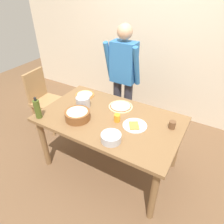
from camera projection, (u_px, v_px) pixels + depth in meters
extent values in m
plane|color=brown|center=(110.00, 164.00, 2.73)|extent=(8.00, 8.00, 0.00)
cube|color=beige|center=(162.00, 37.00, 3.15)|extent=(5.60, 0.10, 2.60)
cube|color=brown|center=(110.00, 119.00, 2.31)|extent=(1.60, 0.96, 0.04)
cylinder|color=brown|center=(44.00, 143.00, 2.54)|extent=(0.07, 0.07, 0.72)
cylinder|color=brown|center=(153.00, 195.00, 1.94)|extent=(0.07, 0.07, 0.72)
cylinder|color=brown|center=(83.00, 112.00, 3.11)|extent=(0.07, 0.07, 0.72)
cylinder|color=brown|center=(177.00, 145.00, 2.51)|extent=(0.07, 0.07, 0.72)
cylinder|color=#2D2D38|center=(117.00, 105.00, 3.17)|extent=(0.12, 0.12, 0.85)
cylinder|color=#2D2D38|center=(128.00, 108.00, 3.09)|extent=(0.12, 0.12, 0.85)
cube|color=#2D6BAD|center=(124.00, 62.00, 2.74)|extent=(0.34, 0.20, 0.55)
cylinder|color=#2D6BAD|center=(109.00, 61.00, 2.79)|extent=(0.07, 0.21, 0.55)
cylinder|color=#2D6BAD|center=(137.00, 67.00, 2.62)|extent=(0.07, 0.21, 0.55)
sphere|color=tan|center=(125.00, 32.00, 2.52)|extent=(0.20, 0.20, 0.20)
cube|color=#A37A4C|center=(48.00, 102.00, 3.14)|extent=(0.43, 0.43, 0.05)
cube|color=#A37A4C|center=(35.00, 85.00, 3.07)|extent=(0.07, 0.38, 0.45)
cylinder|color=#A37A4C|center=(52.00, 124.00, 3.09)|extent=(0.04, 0.04, 0.45)
cylinder|color=#A37A4C|center=(65.00, 112.00, 3.35)|extent=(0.04, 0.04, 0.45)
cylinder|color=#A37A4C|center=(35.00, 118.00, 3.22)|extent=(0.04, 0.04, 0.45)
cylinder|color=#A37A4C|center=(49.00, 108.00, 3.47)|extent=(0.04, 0.04, 0.45)
cylinder|color=beige|center=(121.00, 107.00, 2.49)|extent=(0.29, 0.29, 0.01)
cylinder|color=#B22D1E|center=(121.00, 106.00, 2.48)|extent=(0.26, 0.26, 0.00)
cylinder|color=beige|center=(121.00, 106.00, 2.48)|extent=(0.24, 0.24, 0.00)
cylinder|color=#C67A33|center=(85.00, 95.00, 2.73)|extent=(0.25, 0.25, 0.01)
cylinder|color=#B22D1E|center=(85.00, 94.00, 2.73)|extent=(0.22, 0.22, 0.00)
cylinder|color=beige|center=(85.00, 94.00, 2.72)|extent=(0.21, 0.21, 0.00)
cylinder|color=white|center=(135.00, 126.00, 2.17)|extent=(0.26, 0.26, 0.01)
cube|color=#CC8438|center=(134.00, 126.00, 2.15)|extent=(0.16, 0.17, 0.01)
cylinder|color=brown|center=(78.00, 115.00, 2.26)|extent=(0.28, 0.28, 0.10)
ellipsoid|color=beige|center=(77.00, 112.00, 2.24)|extent=(0.25, 0.25, 0.05)
cylinder|color=#B7B7BC|center=(111.00, 138.00, 1.96)|extent=(0.20, 0.20, 0.08)
cylinder|color=#47561E|center=(37.00, 109.00, 2.25)|extent=(0.07, 0.07, 0.22)
cylinder|color=black|center=(35.00, 99.00, 2.18)|extent=(0.03, 0.03, 0.04)
cylinder|color=#B7B7BC|center=(83.00, 102.00, 2.47)|extent=(0.17, 0.17, 0.12)
torus|color=#A5A5AD|center=(83.00, 98.00, 2.44)|extent=(0.17, 0.17, 0.01)
cylinder|color=orange|center=(117.00, 118.00, 2.23)|extent=(0.07, 0.07, 0.08)
cylinder|color=brown|center=(172.00, 125.00, 2.12)|extent=(0.07, 0.07, 0.08)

